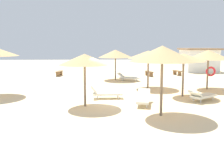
{
  "coord_description": "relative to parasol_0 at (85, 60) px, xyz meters",
  "views": [
    {
      "loc": [
        -0.7,
        -13.27,
        3.12
      ],
      "look_at": [
        0.0,
        3.0,
        1.2
      ],
      "focal_mm": 40.33,
      "sensor_mm": 36.0,
      "label": 1
    }
  ],
  "objects": [
    {
      "name": "parasol_2",
      "position": [
        3.47,
        -1.87,
        0.35
      ],
      "size": [
        2.87,
        2.87,
        3.09
      ],
      "color": "#75604C",
      "rests_on": "ground"
    },
    {
      "name": "ground_plane",
      "position": [
        1.53,
        0.62,
        -2.39
      ],
      "size": [
        80.0,
        80.0,
        0.0
      ],
      "primitive_type": "plane",
      "color": "beige"
    },
    {
      "name": "lounger_2",
      "position": [
        3.04,
        0.26,
        -2.07
      ],
      "size": [
        1.05,
        1.99,
        0.71
      ],
      "color": "silver",
      "rests_on": "ground"
    },
    {
      "name": "parasol_3",
      "position": [
        5.78,
        2.22,
        -0.03
      ],
      "size": [
        2.67,
        2.67,
        2.61
      ],
      "color": "#75604C",
      "rests_on": "ground"
    },
    {
      "name": "lounger_0",
      "position": [
        1.07,
        1.8,
        -2.06
      ],
      "size": [
        1.86,
        0.67,
        0.8
      ],
      "color": "silver",
      "rests_on": "ground"
    },
    {
      "name": "lounger_3",
      "position": [
        6.45,
        0.89,
        -2.08
      ],
      "size": [
        1.93,
        1.61,
        0.67
      ],
      "color": "silver",
      "rests_on": "ground"
    },
    {
      "name": "parasol_5",
      "position": [
        8.33,
        4.63,
        0.04
      ],
      "size": [
        2.94,
        2.94,
        2.78
      ],
      "color": "#75604C",
      "rests_on": "ground"
    },
    {
      "name": "bench_0",
      "position": [
        -3.42,
        12.84,
        -2.04
      ],
      "size": [
        0.54,
        1.53,
        0.49
      ],
      "color": "brown",
      "rests_on": "ground"
    },
    {
      "name": "bench_2",
      "position": [
        5.65,
        12.3,
        -2.04
      ],
      "size": [
        0.66,
        1.55,
        0.49
      ],
      "color": "brown",
      "rests_on": "ground"
    },
    {
      "name": "beach_cabana",
      "position": [
        12.31,
        16.49,
        -0.99
      ],
      "size": [
        4.06,
        3.84,
        2.75
      ],
      "color": "white",
      "rests_on": "ground"
    },
    {
      "name": "lounger_1",
      "position": [
        3.17,
        8.99,
        -2.07
      ],
      "size": [
        2.0,
        1.24,
        0.7
      ],
      "color": "silver",
      "rests_on": "ground"
    },
    {
      "name": "bench_1",
      "position": [
        8.69,
        12.92,
        -2.04
      ],
      "size": [
        0.63,
        1.54,
        0.49
      ],
      "color": "brown",
      "rests_on": "ground"
    },
    {
      "name": "parasol_1",
      "position": [
        2.11,
        9.82,
        -0.05
      ],
      "size": [
        3.07,
        3.07,
        2.69
      ],
      "color": "#75604C",
      "rests_on": "ground"
    },
    {
      "name": "parasol_0",
      "position": [
        0.0,
        0.0,
        0.0
      ],
      "size": [
        2.58,
        2.58,
        2.68
      ],
      "color": "#75604C",
      "rests_on": "ground"
    },
    {
      "name": "parasol_6",
      "position": [
        4.2,
        5.21,
        0.04
      ],
      "size": [
        2.95,
        2.95,
        2.72
      ],
      "color": "#75604C",
      "rests_on": "ground"
    }
  ]
}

